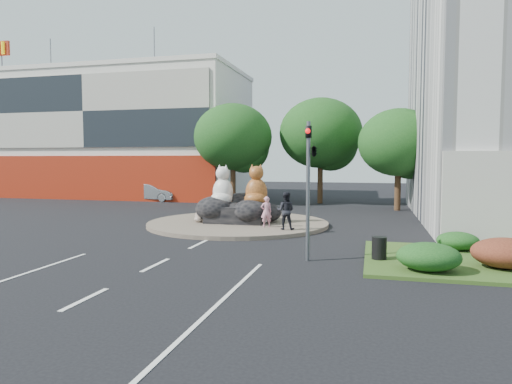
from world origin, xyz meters
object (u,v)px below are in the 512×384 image
cat_white (223,185)px  parked_car (153,192)px  pedestrian_pink (266,212)px  litter_bin (379,248)px  pedestrian_dark (286,211)px  kitten_calico (199,213)px  cat_tabby (256,185)px  kitten_white (263,216)px

cat_white → parked_car: bearing=149.2°
cat_white → pedestrian_pink: bearing=-8.1°
litter_bin → pedestrian_dark: bearing=129.0°
kitten_calico → pedestrian_pink: bearing=-8.2°
cat_tabby → pedestrian_dark: bearing=-52.6°
cat_white → parked_car: (-10.73, 12.69, -1.48)m
pedestrian_pink → parked_car: size_ratio=0.34×
cat_tabby → kitten_white: 1.74m
kitten_white → pedestrian_dark: pedestrian_dark is taller
cat_white → litter_bin: size_ratio=2.87×
pedestrian_dark → parked_car: pedestrian_dark is taller
kitten_calico → kitten_white: bearing=8.8°
pedestrian_dark → parked_car: 20.79m
pedestrian_pink → parked_car: pedestrian_pink is taller
cat_white → cat_tabby: cat_tabby is taller
pedestrian_pink → pedestrian_dark: size_ratio=0.84×
kitten_calico → cat_white: bearing=30.1°
cat_white → cat_tabby: 1.91m
kitten_white → pedestrian_dark: size_ratio=0.45×
pedestrian_pink → pedestrian_dark: pedestrian_dark is taller
pedestrian_pink → parked_car: 19.58m
cat_white → kitten_calico: (-1.18, -0.58, -1.55)m
cat_tabby → kitten_calico: cat_tabby is taller
cat_white → litter_bin: (8.34, -7.47, -1.72)m
kitten_white → pedestrian_dark: bearing=-56.9°
pedestrian_dark → cat_tabby: bearing=-46.8°
kitten_calico → parked_car: bearing=129.7°
kitten_calico → parked_car: 16.35m
kitten_calico → parked_car: (-9.55, 13.27, 0.07)m
kitten_calico → pedestrian_pink: (4.00, -0.86, 0.30)m
cat_white → cat_tabby: (1.90, 0.10, 0.02)m
cat_tabby → parked_car: cat_tabby is taller
kitten_calico → pedestrian_pink: 4.10m
pedestrian_pink → pedestrian_dark: bearing=125.0°
litter_bin → pedestrian_pink: bearing=132.5°
pedestrian_pink → litter_bin: 8.18m
pedestrian_pink → litter_bin: bearing=105.8°
cat_white → parked_car: cat_white is taller
cat_white → pedestrian_pink: size_ratio=1.45×
cat_tabby → pedestrian_dark: 3.16m
kitten_white → litter_bin: (5.96, -7.19, -0.11)m
cat_tabby → litter_bin: bearing=-55.8°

